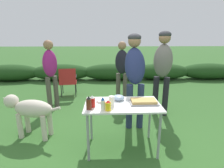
{
  "coord_description": "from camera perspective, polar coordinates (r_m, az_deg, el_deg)",
  "views": [
    {
      "loc": [
        -0.24,
        -2.38,
        1.69
      ],
      "look_at": [
        -0.13,
        0.56,
        0.89
      ],
      "focal_mm": 28.0,
      "sensor_mm": 36.0,
      "label": 1
    }
  ],
  "objects": [
    {
      "name": "standing_person_in_red_jacket",
      "position": [
        4.32,
        -19.49,
        4.89
      ],
      "size": [
        0.42,
        0.42,
        1.62
      ],
      "rotation": [
        0.0,
        0.0,
        0.83
      ],
      "color": "#4C473D",
      "rests_on": "ground"
    },
    {
      "name": "ketchup_bottle",
      "position": [
        2.44,
        -6.44,
        -5.7
      ],
      "size": [
        0.08,
        0.08,
        0.17
      ],
      "color": "red",
      "rests_on": "folding_table"
    },
    {
      "name": "mustard_bottle",
      "position": [
        2.32,
        -1.28,
        -7.06
      ],
      "size": [
        0.08,
        0.08,
        0.14
      ],
      "color": "yellow",
      "rests_on": "folding_table"
    },
    {
      "name": "food_tray",
      "position": [
        2.62,
        10.25,
        -5.68
      ],
      "size": [
        0.41,
        0.25,
        0.06
      ],
      "color": "#9E9EA3",
      "rests_on": "folding_table"
    },
    {
      "name": "folding_table",
      "position": [
        2.6,
        3.41,
        -8.03
      ],
      "size": [
        1.1,
        0.64,
        0.74
      ],
      "color": "silver",
      "rests_on": "ground"
    },
    {
      "name": "camp_chair_green_behind_table",
      "position": [
        5.18,
        -14.14,
        1.12
      ],
      "size": [
        0.54,
        0.65,
        0.83
      ],
      "rotation": [
        0.0,
        0.0,
        0.14
      ],
      "color": "maroon",
      "rests_on": "ground"
    },
    {
      "name": "plate_stack",
      "position": [
        2.66,
        -2.68,
        -5.37
      ],
      "size": [
        0.23,
        0.23,
        0.03
      ],
      "primitive_type": "cylinder",
      "color": "white",
      "rests_on": "folding_table"
    },
    {
      "name": "ground_plane",
      "position": [
        2.93,
        3.19,
        -20.05
      ],
      "size": [
        60.0,
        60.0,
        0.0
      ],
      "primitive_type": "plane",
      "color": "#336028"
    },
    {
      "name": "bbq_sauce_bottle",
      "position": [
        2.37,
        -7.58,
        -6.21
      ],
      "size": [
        0.07,
        0.07,
        0.19
      ],
      "color": "#562314",
      "rests_on": "folding_table"
    },
    {
      "name": "paper_cup_stack",
      "position": [
        2.46,
        -0.11,
        -5.65
      ],
      "size": [
        0.08,
        0.08,
        0.15
      ],
      "primitive_type": "cylinder",
      "color": "white",
      "rests_on": "folding_table"
    },
    {
      "name": "standing_person_in_navy_coat",
      "position": [
        3.82,
        16.24,
        6.11
      ],
      "size": [
        0.46,
        0.4,
        1.8
      ],
      "rotation": [
        0.0,
        0.0,
        -0.39
      ],
      "color": "black",
      "rests_on": "ground"
    },
    {
      "name": "dog",
      "position": [
        3.3,
        -25.23,
        -7.56
      ],
      "size": [
        1.07,
        0.44,
        0.74
      ],
      "rotation": [
        0.0,
        0.0,
        1.35
      ],
      "color": "beige",
      "rests_on": "ground"
    },
    {
      "name": "standing_person_in_olive_jacket",
      "position": [
        3.25,
        7.45,
        4.67
      ],
      "size": [
        0.38,
        0.52,
        1.75
      ],
      "rotation": [
        0.0,
        0.0,
        0.02
      ],
      "color": "#232D4C",
      "rests_on": "ground"
    },
    {
      "name": "mayo_bottle",
      "position": [
        2.32,
        -3.01,
        -6.57
      ],
      "size": [
        0.06,
        0.06,
        0.18
      ],
      "color": "silver",
      "rests_on": "folding_table"
    },
    {
      "name": "shrub_hedge",
      "position": [
        7.04,
        -0.17,
        3.98
      ],
      "size": [
        14.4,
        0.9,
        0.64
      ],
      "color": "#1E4219",
      "rests_on": "ground"
    },
    {
      "name": "standing_person_in_dark_puffer",
      "position": [
        4.53,
        3.23,
        5.78
      ],
      "size": [
        0.43,
        0.38,
        1.58
      ],
      "rotation": [
        0.0,
        0.0,
        -0.44
      ],
      "color": "#4C473D",
      "rests_on": "ground"
    },
    {
      "name": "mixing_bowl",
      "position": [
        2.7,
        2.15,
        -4.45
      ],
      "size": [
        0.18,
        0.18,
        0.08
      ],
      "primitive_type": "ellipsoid",
      "color": "#99B2CC",
      "rests_on": "folding_table"
    }
  ]
}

